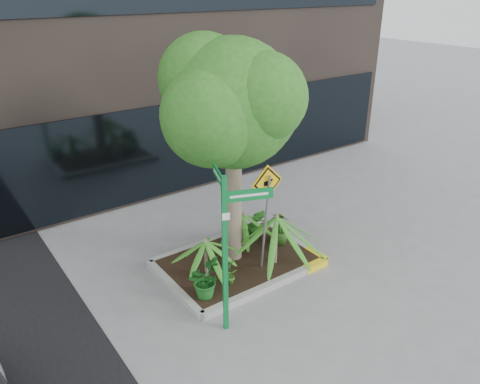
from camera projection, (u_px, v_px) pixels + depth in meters
ground at (238, 274)px, 10.00m from camera, size 80.00×80.00×0.00m
planter at (240, 261)px, 10.28m from camera, size 3.35×2.36×0.15m
tree at (233, 104)px, 8.99m from camera, size 3.26×2.89×4.89m
palm_front at (277, 217)px, 9.71m from camera, size 1.33×1.33×1.48m
palm_left at (205, 241)px, 9.33m from camera, size 1.01×1.01×1.12m
palm_back at (243, 215)px, 10.55m from camera, size 0.92×0.92×1.03m
shrub_a at (204, 280)px, 8.94m from camera, size 0.91×0.91×0.73m
shrub_b at (280, 228)px, 10.78m from camera, size 0.57×0.57×0.78m
shrub_c at (230, 271)px, 9.33m from camera, size 0.43×0.43×0.58m
shrub_d at (256, 224)px, 10.88m from camera, size 0.63×0.63×0.82m
street_sign_post at (227, 237)px, 7.77m from camera, size 0.83×1.07×2.97m
cattle_sign at (266, 201)px, 9.25m from camera, size 0.73×0.26×2.37m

